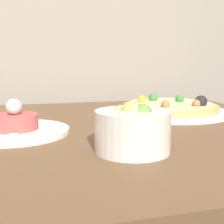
{
  "coord_description": "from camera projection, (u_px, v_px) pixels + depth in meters",
  "views": [
    {
      "loc": [
        -0.12,
        -0.27,
        0.89
      ],
      "look_at": [
        0.06,
        0.4,
        0.77
      ],
      "focal_mm": 50.0,
      "sensor_mm": 36.0,
      "label": 1
    }
  ],
  "objects": [
    {
      "name": "dining_table",
      "position": [
        85.0,
        168.0,
        0.75
      ],
      "size": [
        1.11,
        0.88,
        0.73
      ],
      "color": "brown",
      "rests_on": "ground_plane"
    },
    {
      "name": "small_bowl",
      "position": [
        133.0,
        129.0,
        0.53
      ],
      "size": [
        0.13,
        0.13,
        0.09
      ],
      "color": "silver",
      "rests_on": "dining_table"
    },
    {
      "name": "pizza_plate",
      "position": [
        171.0,
        108.0,
        0.92
      ],
      "size": [
        0.34,
        0.34,
        0.06
      ],
      "color": "white",
      "rests_on": "dining_table"
    },
    {
      "name": "tartare_plate",
      "position": [
        15.0,
        127.0,
        0.66
      ],
      "size": [
        0.23,
        0.23,
        0.08
      ],
      "color": "white",
      "rests_on": "dining_table"
    }
  ]
}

